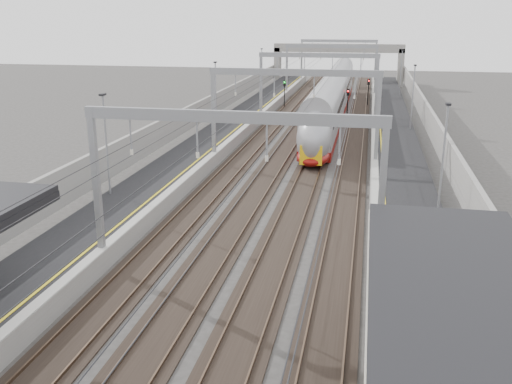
% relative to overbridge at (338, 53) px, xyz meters
% --- Properties ---
extents(platform_left, '(4.00, 120.00, 1.00)m').
position_rel_overbridge_xyz_m(platform_left, '(-8.00, -55.00, -4.81)').
color(platform_left, black).
rests_on(platform_left, ground).
extents(platform_right, '(4.00, 120.00, 1.00)m').
position_rel_overbridge_xyz_m(platform_right, '(8.00, -55.00, -4.81)').
color(platform_right, black).
rests_on(platform_right, ground).
extents(tracks, '(11.40, 140.00, 0.20)m').
position_rel_overbridge_xyz_m(tracks, '(0.00, -55.00, -5.26)').
color(tracks, black).
rests_on(tracks, ground).
extents(overhead_line, '(13.00, 140.00, 6.60)m').
position_rel_overbridge_xyz_m(overhead_line, '(0.00, -48.38, 0.83)').
color(overhead_line, gray).
rests_on(overhead_line, platform_left).
extents(overbridge, '(22.00, 2.20, 6.90)m').
position_rel_overbridge_xyz_m(overbridge, '(0.00, 0.00, 0.00)').
color(overbridge, gray).
rests_on(overbridge, ground).
extents(wall_left, '(0.30, 120.00, 3.20)m').
position_rel_overbridge_xyz_m(wall_left, '(-11.20, -55.00, -3.71)').
color(wall_left, gray).
rests_on(wall_left, ground).
extents(wall_right, '(0.30, 120.00, 3.20)m').
position_rel_overbridge_xyz_m(wall_right, '(11.20, -55.00, -3.71)').
color(wall_right, gray).
rests_on(wall_right, ground).
extents(train, '(2.71, 49.34, 4.28)m').
position_rel_overbridge_xyz_m(train, '(1.50, -35.99, -3.21)').
color(train, maroon).
rests_on(train, ground).
extents(signal_green, '(0.32, 0.32, 3.48)m').
position_rel_overbridge_xyz_m(signal_green, '(-5.20, -27.38, -2.89)').
color(signal_green, black).
rests_on(signal_green, ground).
extents(signal_red_near, '(0.32, 0.32, 3.48)m').
position_rel_overbridge_xyz_m(signal_red_near, '(3.20, -34.92, -2.89)').
color(signal_red_near, black).
rests_on(signal_red_near, ground).
extents(signal_red_far, '(0.32, 0.32, 3.48)m').
position_rel_overbridge_xyz_m(signal_red_far, '(5.40, -23.52, -2.89)').
color(signal_red_far, black).
rests_on(signal_red_far, ground).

